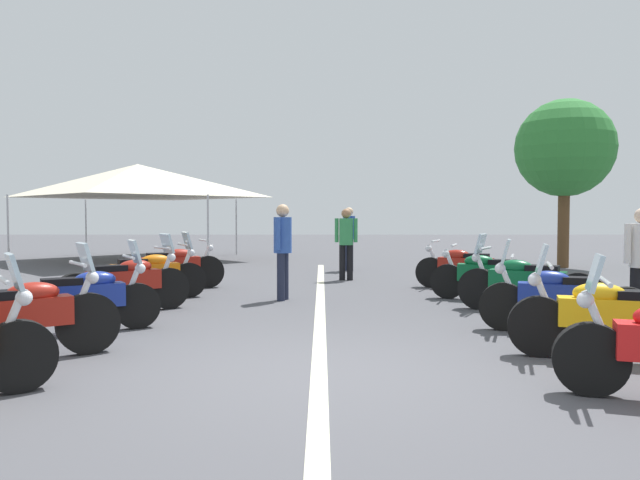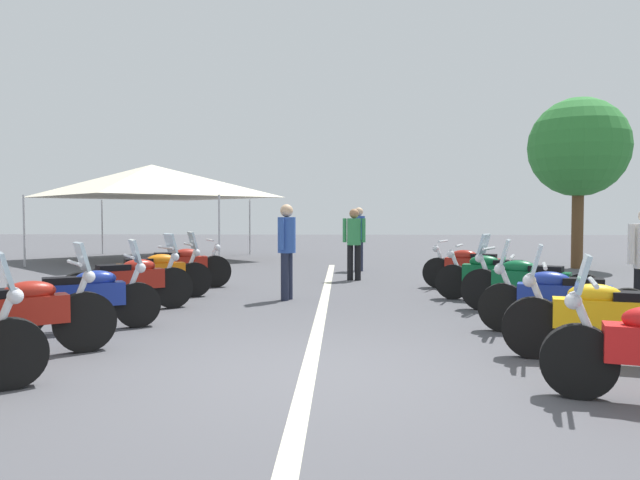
{
  "view_description": "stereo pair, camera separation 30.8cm",
  "coord_description": "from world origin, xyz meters",
  "px_view_note": "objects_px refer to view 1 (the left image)",
  "views": [
    {
      "loc": [
        -5.7,
        -0.03,
        1.53
      ],
      "look_at": [
        3.08,
        0.0,
        1.16
      ],
      "focal_mm": 34.03,
      "sensor_mm": 36.0,
      "label": 1
    },
    {
      "loc": [
        -5.7,
        -0.33,
        1.53
      ],
      "look_at": [
        3.08,
        0.0,
        1.16
      ],
      "focal_mm": 34.03,
      "sensor_mm": 36.0,
      "label": 2
    }
  ],
  "objects_px": {
    "motorcycle_right_row_1": "(614,316)",
    "bystander_3": "(346,238)",
    "motorcycle_right_row_2": "(561,298)",
    "bystander_0": "(283,244)",
    "motorcycle_left_row_1": "(18,317)",
    "motorcycle_left_row_2": "(83,298)",
    "motorcycle_right_row_4": "(488,275)",
    "motorcycle_left_row_4": "(147,274)",
    "event_tent": "(138,181)",
    "motorcycle_right_row_3": "(525,282)",
    "motorcycle_right_row_5": "(465,267)",
    "motorcycle_left_row_5": "(171,267)",
    "roadside_tree_0": "(565,149)",
    "motorcycle_left_row_3": "(126,282)",
    "bystander_1": "(349,234)"
  },
  "relations": [
    {
      "from": "motorcycle_left_row_3",
      "to": "motorcycle_left_row_2",
      "type": "bearing_deg",
      "value": -128.47
    },
    {
      "from": "bystander_1",
      "to": "bystander_3",
      "type": "xyz_separation_m",
      "value": [
        -2.35,
        0.17,
        -0.04
      ]
    },
    {
      "from": "motorcycle_right_row_5",
      "to": "bystander_1",
      "type": "xyz_separation_m",
      "value": [
        4.02,
        2.19,
        0.56
      ]
    },
    {
      "from": "motorcycle_right_row_4",
      "to": "roadside_tree_0",
      "type": "height_order",
      "value": "roadside_tree_0"
    },
    {
      "from": "motorcycle_left_row_1",
      "to": "motorcycle_left_row_5",
      "type": "relative_size",
      "value": 0.88
    },
    {
      "from": "motorcycle_right_row_1",
      "to": "bystander_3",
      "type": "relative_size",
      "value": 1.28
    },
    {
      "from": "motorcycle_left_row_1",
      "to": "bystander_0",
      "type": "height_order",
      "value": "bystander_0"
    },
    {
      "from": "motorcycle_left_row_5",
      "to": "bystander_0",
      "type": "height_order",
      "value": "bystander_0"
    },
    {
      "from": "motorcycle_right_row_2",
      "to": "bystander_0",
      "type": "xyz_separation_m",
      "value": [
        3.04,
        3.76,
        0.54
      ]
    },
    {
      "from": "bystander_3",
      "to": "motorcycle_left_row_5",
      "type": "bearing_deg",
      "value": -58.49
    },
    {
      "from": "motorcycle_left_row_3",
      "to": "motorcycle_right_row_1",
      "type": "relative_size",
      "value": 0.83
    },
    {
      "from": "motorcycle_right_row_3",
      "to": "motorcycle_right_row_5",
      "type": "bearing_deg",
      "value": -56.55
    },
    {
      "from": "motorcycle_left_row_4",
      "to": "motorcycle_right_row_1",
      "type": "bearing_deg",
      "value": -63.69
    },
    {
      "from": "roadside_tree_0",
      "to": "event_tent",
      "type": "bearing_deg",
      "value": 78.06
    },
    {
      "from": "roadside_tree_0",
      "to": "motorcycle_left_row_3",
      "type": "bearing_deg",
      "value": 128.95
    },
    {
      "from": "motorcycle_left_row_3",
      "to": "motorcycle_left_row_5",
      "type": "relative_size",
      "value": 0.86
    },
    {
      "from": "motorcycle_left_row_3",
      "to": "motorcycle_right_row_2",
      "type": "relative_size",
      "value": 0.87
    },
    {
      "from": "roadside_tree_0",
      "to": "bystander_3",
      "type": "bearing_deg",
      "value": 117.9
    },
    {
      "from": "motorcycle_right_row_1",
      "to": "motorcycle_right_row_5",
      "type": "relative_size",
      "value": 1.1
    },
    {
      "from": "motorcycle_left_row_3",
      "to": "event_tent",
      "type": "distance_m",
      "value": 11.47
    },
    {
      "from": "motorcycle_right_row_1",
      "to": "event_tent",
      "type": "height_order",
      "value": "event_tent"
    },
    {
      "from": "motorcycle_left_row_3",
      "to": "roadside_tree_0",
      "type": "distance_m",
      "value": 13.16
    },
    {
      "from": "motorcycle_right_row_1",
      "to": "motorcycle_right_row_2",
      "type": "height_order",
      "value": "motorcycle_right_row_1"
    },
    {
      "from": "bystander_1",
      "to": "motorcycle_right_row_2",
      "type": "bearing_deg",
      "value": 74.84
    },
    {
      "from": "bystander_3",
      "to": "event_tent",
      "type": "bearing_deg",
      "value": -127.24
    },
    {
      "from": "motorcycle_left_row_1",
      "to": "motorcycle_left_row_2",
      "type": "height_order",
      "value": "motorcycle_left_row_1"
    },
    {
      "from": "motorcycle_left_row_5",
      "to": "bystander_3",
      "type": "distance_m",
      "value": 4.07
    },
    {
      "from": "motorcycle_left_row_5",
      "to": "motorcycle_right_row_1",
      "type": "bearing_deg",
      "value": -69.45
    },
    {
      "from": "motorcycle_right_row_1",
      "to": "bystander_1",
      "type": "height_order",
      "value": "bystander_1"
    },
    {
      "from": "motorcycle_left_row_1",
      "to": "motorcycle_left_row_3",
      "type": "height_order",
      "value": "motorcycle_left_row_1"
    },
    {
      "from": "motorcycle_right_row_5",
      "to": "bystander_1",
      "type": "relative_size",
      "value": 1.13
    },
    {
      "from": "motorcycle_left_row_2",
      "to": "motorcycle_left_row_3",
      "type": "relative_size",
      "value": 1.04
    },
    {
      "from": "motorcycle_right_row_4",
      "to": "roadside_tree_0",
      "type": "bearing_deg",
      "value": -101.19
    },
    {
      "from": "bystander_1",
      "to": "bystander_3",
      "type": "distance_m",
      "value": 2.35
    },
    {
      "from": "bystander_3",
      "to": "event_tent",
      "type": "height_order",
      "value": "event_tent"
    },
    {
      "from": "motorcycle_left_row_2",
      "to": "event_tent",
      "type": "distance_m",
      "value": 12.99
    },
    {
      "from": "motorcycle_left_row_5",
      "to": "motorcycle_right_row_2",
      "type": "height_order",
      "value": "motorcycle_right_row_2"
    },
    {
      "from": "motorcycle_left_row_2",
      "to": "motorcycle_left_row_5",
      "type": "xyz_separation_m",
      "value": [
        4.52,
        -0.01,
        0.01
      ]
    },
    {
      "from": "bystander_0",
      "to": "bystander_3",
      "type": "xyz_separation_m",
      "value": [
        3.28,
        -1.26,
        -0.03
      ]
    },
    {
      "from": "motorcycle_left_row_3",
      "to": "bystander_1",
      "type": "height_order",
      "value": "bystander_1"
    },
    {
      "from": "motorcycle_right_row_1",
      "to": "motorcycle_left_row_1",
      "type": "bearing_deg",
      "value": 17.48
    },
    {
      "from": "motorcycle_right_row_1",
      "to": "bystander_3",
      "type": "bearing_deg",
      "value": -55.56
    },
    {
      "from": "motorcycle_left_row_1",
      "to": "roadside_tree_0",
      "type": "bearing_deg",
      "value": 12.5
    },
    {
      "from": "bystander_3",
      "to": "event_tent",
      "type": "relative_size",
      "value": 0.26
    },
    {
      "from": "motorcycle_left_row_2",
      "to": "motorcycle_right_row_1",
      "type": "bearing_deg",
      "value": -43.11
    },
    {
      "from": "motorcycle_left_row_1",
      "to": "motorcycle_right_row_4",
      "type": "distance_m",
      "value": 7.6
    },
    {
      "from": "motorcycle_left_row_5",
      "to": "motorcycle_right_row_3",
      "type": "height_order",
      "value": "motorcycle_right_row_3"
    },
    {
      "from": "motorcycle_right_row_4",
      "to": "bystander_0",
      "type": "height_order",
      "value": "bystander_0"
    },
    {
      "from": "motorcycle_right_row_4",
      "to": "motorcycle_right_row_5",
      "type": "xyz_separation_m",
      "value": [
        1.63,
        0.04,
        0.0
      ]
    },
    {
      "from": "motorcycle_right_row_1",
      "to": "bystander_0",
      "type": "relative_size",
      "value": 1.25
    }
  ]
}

